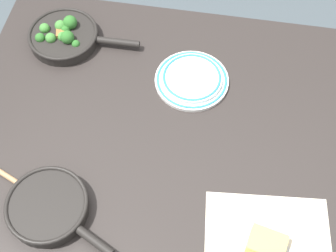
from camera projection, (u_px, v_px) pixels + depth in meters
The scene contains 8 objects.
ground_plane at pixel (168, 219), 2.08m from camera, with size 14.00×14.00×0.00m, color #424C51.
dining_table_red at pixel (168, 142), 1.48m from camera, with size 1.28×1.01×0.77m.
skillet_broccoli at pixel (65, 36), 1.58m from camera, with size 0.38×0.24×0.08m.
skillet_eggs at pixel (49, 207), 1.26m from camera, with size 0.32×0.23×0.05m.
wooden_spoon at pixel (18, 183), 1.32m from camera, with size 0.38×0.17×0.02m.
parchment_sheet at pixel (268, 238), 1.24m from camera, with size 0.35×0.27×0.00m.
cheese_block at pixel (267, 244), 1.21m from camera, with size 0.11×0.09×0.04m.
dinner_plate_stack at pixel (192, 79), 1.50m from camera, with size 0.24×0.24×0.03m.
Camera 1 is at (-0.12, 0.72, 1.99)m, focal length 50.00 mm.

